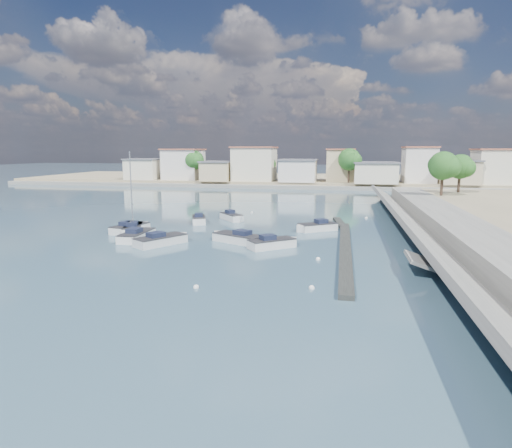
{
  "coord_description": "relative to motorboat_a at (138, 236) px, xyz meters",
  "views": [
    {
      "loc": [
        6.5,
        -28.01,
        8.92
      ],
      "look_at": [
        -2.04,
        14.5,
        1.4
      ],
      "focal_mm": 30.0,
      "sensor_mm": 36.0,
      "label": 1
    }
  ],
  "objects": [
    {
      "name": "motorboat_h",
      "position": [
        14.11,
        -1.05,
        -0.0
      ],
      "size": [
        4.48,
        4.07,
        1.48
      ],
      "color": "silver",
      "rests_on": "ground"
    },
    {
      "name": "motorboat_b",
      "position": [
        -2.54,
        3.58,
        -0.0
      ],
      "size": [
        3.02,
        5.2,
        1.48
      ],
      "color": "silver",
      "rests_on": "ground"
    },
    {
      "name": "breakwater",
      "position": [
        20.48,
        1.48,
        -0.21
      ],
      "size": [
        2.0,
        31.02,
        0.35
      ],
      "color": "black",
      "rests_on": "ground"
    },
    {
      "name": "sailboat",
      "position": [
        -2.29,
        3.5,
        0.05
      ],
      "size": [
        3.41,
        5.65,
        9.0
      ],
      "color": "silver",
      "rests_on": "ground"
    },
    {
      "name": "motorboat_d",
      "position": [
        17.38,
        8.21,
        -0.0
      ],
      "size": [
        4.51,
        3.88,
        1.48
      ],
      "color": "silver",
      "rests_on": "ground"
    },
    {
      "name": "seawall_walkway",
      "position": [
        32.08,
        1.79,
        0.52
      ],
      "size": [
        5.0,
        90.0,
        1.8
      ],
      "primitive_type": "cube",
      "color": "slate",
      "rests_on": "ground"
    },
    {
      "name": "motorboat_e",
      "position": [
        3.44,
        -1.69,
        -0.0
      ],
      "size": [
        4.36,
        5.28,
        1.48
      ],
      "color": "silver",
      "rests_on": "ground"
    },
    {
      "name": "far_town",
      "position": [
        24.29,
        65.71,
        4.56
      ],
      "size": [
        113.01,
        12.8,
        8.35
      ],
      "color": "beige",
      "rests_on": "far_shore_land"
    },
    {
      "name": "motorboat_f",
      "position": [
        2.72,
        10.85,
        -0.0
      ],
      "size": [
        2.82,
        4.32,
        1.48
      ],
      "color": "silver",
      "rests_on": "ground"
    },
    {
      "name": "ground",
      "position": [
        13.58,
        28.79,
        -0.38
      ],
      "size": [
        400.0,
        400.0,
        0.0
      ],
      "primitive_type": "plane",
      "color": "#2B4357",
      "rests_on": "ground"
    },
    {
      "name": "far_shore_quay",
      "position": [
        13.58,
        59.79,
        0.02
      ],
      "size": [
        160.0,
        2.5,
        0.8
      ],
      "primitive_type": "cube",
      "color": "slate",
      "rests_on": "ground"
    },
    {
      "name": "motorboat_c",
      "position": [
        10.08,
        0.65,
        0.0
      ],
      "size": [
        5.61,
        4.01,
        1.48
      ],
      "color": "silver",
      "rests_on": "ground"
    },
    {
      "name": "far_shore_land",
      "position": [
        13.58,
        80.79,
        0.32
      ],
      "size": [
        160.0,
        40.0,
        1.4
      ],
      "primitive_type": "cube",
      "color": "gray",
      "rests_on": "ground"
    },
    {
      "name": "motorboat_a",
      "position": [
        0.0,
        0.0,
        0.0
      ],
      "size": [
        2.05,
        5.58,
        1.48
      ],
      "color": "silver",
      "rests_on": "ground"
    },
    {
      "name": "mooring_buoys",
      "position": [
        16.48,
        3.5,
        -0.33
      ],
      "size": [
        16.19,
        34.04,
        0.38
      ],
      "color": "white",
      "rests_on": "ground"
    },
    {
      "name": "shore_trees",
      "position": [
        21.92,
        56.9,
        5.84
      ],
      "size": [
        74.56,
        38.32,
        7.92
      ],
      "color": "#38281E",
      "rests_on": "ground"
    },
    {
      "name": "motorboat_g",
      "position": [
        6.38,
        13.39,
        0.0
      ],
      "size": [
        3.76,
        4.03,
        1.48
      ],
      "color": "silver",
      "rests_on": "ground"
    }
  ]
}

